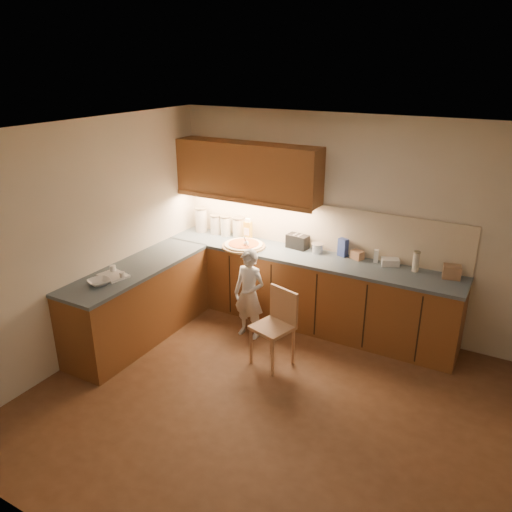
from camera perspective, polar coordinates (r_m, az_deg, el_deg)
name	(u,v)px	position (r m, az deg, el deg)	size (l,w,h in m)	color
room	(269,244)	(4.29, 1.51, 1.37)	(4.54, 4.50, 2.62)	#54331D
l_counter	(249,294)	(6.18, -0.78, -4.31)	(3.77, 2.62, 0.92)	brown
backsplash	(316,226)	(6.29, 6.89, 3.38)	(3.75, 0.02, 0.58)	beige
upper_cabinets	(247,171)	(6.37, -1.00, 9.70)	(1.95, 0.36, 0.73)	brown
pizza_on_board	(244,245)	(6.37, -1.41, 1.24)	(0.56, 0.56, 0.22)	#A38351
child	(249,294)	(5.94, -0.78, -4.39)	(0.40, 0.27, 1.11)	silver
wooden_chair	(277,322)	(5.47, 2.39, -7.52)	(0.48, 0.48, 0.86)	tan
mixing_bowl	(99,282)	(5.57, -17.48, -2.87)	(0.23, 0.23, 0.06)	white
canister_a	(201,219)	(6.96, -6.28, 4.18)	(0.17, 0.17, 0.34)	silver
canister_b	(216,224)	(6.86, -4.62, 3.64)	(0.15, 0.15, 0.27)	silver
canister_c	(226,226)	(6.78, -3.49, 3.48)	(0.15, 0.15, 0.28)	white
canister_d	(239,227)	(6.72, -2.00, 3.33)	(0.17, 0.17, 0.27)	white
oil_jug	(248,230)	(6.59, -0.93, 2.97)	(0.10, 0.08, 0.30)	gold
toaster	(298,241)	(6.34, 4.78, 1.66)	(0.29, 0.19, 0.18)	black
steel_pot	(317,248)	(6.22, 7.04, 0.90)	(0.15, 0.15, 0.12)	silver
blue_box	(343,247)	(6.15, 9.91, 0.98)	(0.11, 0.08, 0.22)	#364CA4
card_box_a	(357,255)	(6.10, 11.48, 0.12)	(0.14, 0.10, 0.10)	tan
white_bottle	(376,256)	(6.04, 13.56, -0.01)	(0.05, 0.05, 0.16)	white
flat_pack	(390,262)	(6.01, 15.10, -0.65)	(0.20, 0.14, 0.08)	silver
tall_jar	(416,261)	(5.89, 17.81, -0.57)	(0.08, 0.08, 0.24)	white
card_box_b	(452,272)	(5.86, 21.47, -1.70)	(0.19, 0.15, 0.15)	#9E7755
dough_cloth	(113,276)	(5.73, -15.98, -2.17)	(0.31, 0.24, 0.02)	silver
spice_jar_a	(113,269)	(5.82, -16.04, -1.46)	(0.07, 0.07, 0.09)	white
spice_jar_b	(122,276)	(5.63, -15.04, -2.17)	(0.06, 0.06, 0.08)	white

